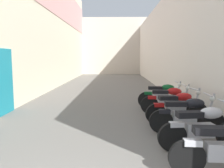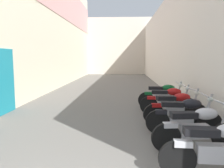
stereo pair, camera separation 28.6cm
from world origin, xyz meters
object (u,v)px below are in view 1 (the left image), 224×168
(motorcycle_fourth, at_px, (178,107))
(motorcycle_sixth, at_px, (163,95))
(motorcycle_second, at_px, (203,126))
(motorcycle_fifth, at_px, (169,100))
(motorcycle_third, at_px, (187,114))

(motorcycle_fourth, xyz_separation_m, motorcycle_sixth, (0.00, 2.02, 0.00))
(motorcycle_second, bearing_deg, motorcycle_fifth, 90.00)
(motorcycle_fourth, bearing_deg, motorcycle_fifth, 90.00)
(motorcycle_third, distance_m, motorcycle_sixth, 2.89)
(motorcycle_fourth, bearing_deg, motorcycle_sixth, 90.00)
(motorcycle_third, xyz_separation_m, motorcycle_sixth, (-0.00, 2.89, 0.00))
(motorcycle_third, height_order, motorcycle_fifth, same)
(motorcycle_fourth, height_order, motorcycle_fifth, same)
(motorcycle_fifth, bearing_deg, motorcycle_sixth, 90.00)
(motorcycle_second, height_order, motorcycle_fifth, same)
(motorcycle_fourth, relative_size, motorcycle_sixth, 1.00)
(motorcycle_third, height_order, motorcycle_fourth, same)
(motorcycle_fourth, relative_size, motorcycle_fifth, 1.00)
(motorcycle_fourth, bearing_deg, motorcycle_second, -90.00)
(motorcycle_third, relative_size, motorcycle_sixth, 1.00)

